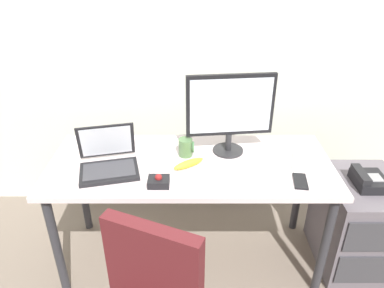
{
  "coord_description": "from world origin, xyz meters",
  "views": [
    {
      "loc": [
        0.01,
        -1.75,
        1.81
      ],
      "look_at": [
        0.0,
        0.0,
        0.84
      ],
      "focal_mm": 33.95,
      "sensor_mm": 36.0,
      "label": 1
    }
  ],
  "objects_px": {
    "desk_phone": "(370,181)",
    "cell_phone": "(302,181)",
    "laptop": "(110,160)",
    "file_cabinet": "(358,223)",
    "monitor_main": "(232,110)",
    "banana": "(190,164)",
    "keyboard": "(235,177)",
    "trackball_mouse": "(160,181)",
    "coffee_mug": "(188,147)",
    "paper_notepad": "(308,161)"
  },
  "relations": [
    {
      "from": "coffee_mug",
      "to": "monitor_main",
      "type": "bearing_deg",
      "value": 10.05
    },
    {
      "from": "keyboard",
      "to": "coffee_mug",
      "type": "bearing_deg",
      "value": 135.21
    },
    {
      "from": "file_cabinet",
      "to": "cell_phone",
      "type": "distance_m",
      "value": 0.64
    },
    {
      "from": "monitor_main",
      "to": "laptop",
      "type": "height_order",
      "value": "monitor_main"
    },
    {
      "from": "monitor_main",
      "to": "paper_notepad",
      "type": "height_order",
      "value": "monitor_main"
    },
    {
      "from": "desk_phone",
      "to": "paper_notepad",
      "type": "xyz_separation_m",
      "value": [
        -0.36,
        0.05,
        0.1
      ]
    },
    {
      "from": "trackball_mouse",
      "to": "monitor_main",
      "type": "bearing_deg",
      "value": 41.74
    },
    {
      "from": "file_cabinet",
      "to": "keyboard",
      "type": "height_order",
      "value": "keyboard"
    },
    {
      "from": "file_cabinet",
      "to": "cell_phone",
      "type": "xyz_separation_m",
      "value": [
        -0.45,
        -0.17,
        0.43
      ]
    },
    {
      "from": "paper_notepad",
      "to": "desk_phone",
      "type": "bearing_deg",
      "value": -7.82
    },
    {
      "from": "monitor_main",
      "to": "laptop",
      "type": "distance_m",
      "value": 0.73
    },
    {
      "from": "file_cabinet",
      "to": "desk_phone",
      "type": "height_order",
      "value": "desk_phone"
    },
    {
      "from": "desk_phone",
      "to": "coffee_mug",
      "type": "distance_m",
      "value": 1.06
    },
    {
      "from": "trackball_mouse",
      "to": "coffee_mug",
      "type": "xyz_separation_m",
      "value": [
        0.14,
        0.3,
        0.03
      ]
    },
    {
      "from": "trackball_mouse",
      "to": "coffee_mug",
      "type": "height_order",
      "value": "coffee_mug"
    },
    {
      "from": "cell_phone",
      "to": "trackball_mouse",
      "type": "bearing_deg",
      "value": -169.72
    },
    {
      "from": "desk_phone",
      "to": "trackball_mouse",
      "type": "distance_m",
      "value": 1.19
    },
    {
      "from": "laptop",
      "to": "cell_phone",
      "type": "distance_m",
      "value": 1.03
    },
    {
      "from": "monitor_main",
      "to": "coffee_mug",
      "type": "xyz_separation_m",
      "value": [
        -0.25,
        -0.04,
        -0.22
      ]
    },
    {
      "from": "trackball_mouse",
      "to": "paper_notepad",
      "type": "relative_size",
      "value": 0.53
    },
    {
      "from": "cell_phone",
      "to": "paper_notepad",
      "type": "bearing_deg",
      "value": 75.33
    },
    {
      "from": "monitor_main",
      "to": "paper_notepad",
      "type": "xyz_separation_m",
      "value": [
        0.43,
        -0.12,
        -0.27
      ]
    },
    {
      "from": "monitor_main",
      "to": "cell_phone",
      "type": "bearing_deg",
      "value": -42.34
    },
    {
      "from": "trackball_mouse",
      "to": "banana",
      "type": "height_order",
      "value": "trackball_mouse"
    },
    {
      "from": "coffee_mug",
      "to": "cell_phone",
      "type": "distance_m",
      "value": 0.66
    },
    {
      "from": "cell_phone",
      "to": "file_cabinet",
      "type": "bearing_deg",
      "value": 28.53
    },
    {
      "from": "desk_phone",
      "to": "monitor_main",
      "type": "relative_size",
      "value": 0.4
    },
    {
      "from": "file_cabinet",
      "to": "desk_phone",
      "type": "relative_size",
      "value": 2.96
    },
    {
      "from": "banana",
      "to": "file_cabinet",
      "type": "bearing_deg",
      "value": 0.99
    },
    {
      "from": "file_cabinet",
      "to": "monitor_main",
      "type": "height_order",
      "value": "monitor_main"
    },
    {
      "from": "cell_phone",
      "to": "desk_phone",
      "type": "bearing_deg",
      "value": 26.99
    },
    {
      "from": "laptop",
      "to": "trackball_mouse",
      "type": "bearing_deg",
      "value": -28.85
    },
    {
      "from": "laptop",
      "to": "trackball_mouse",
      "type": "height_order",
      "value": "laptop"
    },
    {
      "from": "laptop",
      "to": "banana",
      "type": "bearing_deg",
      "value": 2.14
    },
    {
      "from": "monitor_main",
      "to": "banana",
      "type": "height_order",
      "value": "monitor_main"
    },
    {
      "from": "monitor_main",
      "to": "paper_notepad",
      "type": "distance_m",
      "value": 0.52
    },
    {
      "from": "keyboard",
      "to": "desk_phone",
      "type": "bearing_deg",
      "value": 9.01
    },
    {
      "from": "desk_phone",
      "to": "cell_phone",
      "type": "height_order",
      "value": "cell_phone"
    },
    {
      "from": "laptop",
      "to": "banana",
      "type": "relative_size",
      "value": 1.92
    },
    {
      "from": "desk_phone",
      "to": "laptop",
      "type": "height_order",
      "value": "laptop"
    },
    {
      "from": "desk_phone",
      "to": "trackball_mouse",
      "type": "height_order",
      "value": "trackball_mouse"
    },
    {
      "from": "banana",
      "to": "paper_notepad",
      "type": "bearing_deg",
      "value": 4.33
    },
    {
      "from": "monitor_main",
      "to": "keyboard",
      "type": "distance_m",
      "value": 0.39
    },
    {
      "from": "laptop",
      "to": "cell_phone",
      "type": "xyz_separation_m",
      "value": [
        1.02,
        -0.13,
        -0.05
      ]
    },
    {
      "from": "cell_phone",
      "to": "banana",
      "type": "height_order",
      "value": "banana"
    },
    {
      "from": "keyboard",
      "to": "banana",
      "type": "relative_size",
      "value": 2.21
    },
    {
      "from": "desk_phone",
      "to": "paper_notepad",
      "type": "bearing_deg",
      "value": 172.18
    },
    {
      "from": "trackball_mouse",
      "to": "desk_phone",
      "type": "bearing_deg",
      "value": 8.51
    },
    {
      "from": "desk_phone",
      "to": "cell_phone",
      "type": "xyz_separation_m",
      "value": [
        -0.44,
        -0.15,
        0.1
      ]
    },
    {
      "from": "keyboard",
      "to": "banana",
      "type": "xyz_separation_m",
      "value": [
        -0.23,
        0.12,
        0.01
      ]
    }
  ]
}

